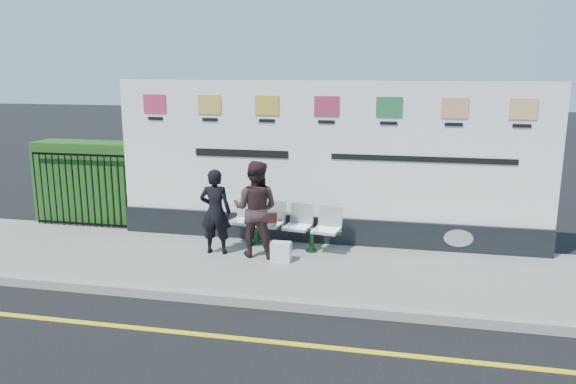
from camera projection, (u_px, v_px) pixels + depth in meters
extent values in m
plane|color=black|center=(242.00, 339.00, 7.07)|extent=(80.00, 80.00, 0.00)
cube|color=gray|center=(284.00, 267.00, 9.45)|extent=(14.00, 3.00, 0.12)
cube|color=gray|center=(262.00, 302.00, 8.01)|extent=(14.00, 0.18, 0.14)
cube|color=yellow|center=(242.00, 339.00, 7.07)|extent=(14.00, 0.10, 0.01)
cube|color=black|center=(325.00, 229.00, 10.57)|extent=(8.00, 0.30, 0.50)
cube|color=white|center=(327.00, 150.00, 10.24)|extent=(8.00, 0.14, 2.50)
cube|color=#1E4E17|center=(92.00, 182.00, 11.89)|extent=(2.35, 0.70, 1.70)
imported|color=black|center=(215.00, 211.00, 9.82)|extent=(0.58, 0.40, 1.52)
imported|color=#301F20|center=(256.00, 209.00, 9.68)|extent=(0.85, 0.68, 1.68)
cube|color=black|center=(270.00, 218.00, 10.24)|extent=(0.28, 0.19, 0.20)
cube|color=silver|center=(281.00, 252.00, 9.52)|extent=(0.33, 0.20, 0.33)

